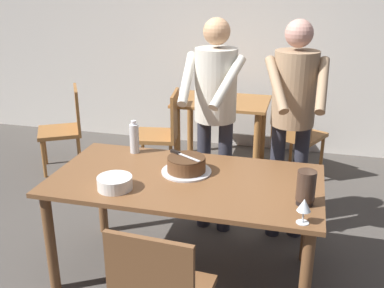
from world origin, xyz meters
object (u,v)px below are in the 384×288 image
Objects in this scene: person_standing_beside at (293,109)px; background_chair_1 at (297,132)px; background_chair_2 at (66,126)px; cake_on_platter at (186,165)px; hurricane_lamp at (306,188)px; cake_knife at (179,154)px; background_chair_0 at (163,131)px; background_table at (222,115)px; water_bottle at (134,138)px; plate_stack at (115,183)px; wine_glass_near at (304,206)px; person_cutting_cake at (215,104)px; main_dining_table at (186,192)px.

background_chair_1 is (0.02, 1.22, -0.58)m from person_standing_beside.
background_chair_2 is at bearing 161.37° from person_standing_beside.
hurricane_lamp reaches higher than cake_on_platter.
background_chair_0 reaches higher than cake_knife.
background_table is 1.11× the size of background_chair_0.
background_table is (0.34, 1.68, -0.29)m from water_bottle.
plate_stack is (-0.31, -0.39, -0.08)m from cake_knife.
background_table is 1.11× the size of background_chair_1.
hurricane_lamp is at bearing -50.72° from background_chair_0.
background_chair_0 is at bearing 125.97° from wine_glass_near.
water_bottle is at bearing 152.03° from cake_knife.
person_standing_beside is 1.70m from background_chair_0.
person_cutting_cake is 1.00× the size of person_standing_beside.
cake_knife is (-0.08, 0.13, 0.21)m from main_dining_table.
background_chair_2 reaches higher than cake_knife.
main_dining_table is 1.97× the size of background_chair_0.
plate_stack is 0.62m from water_bottle.
cake_knife is (-0.06, 0.04, 0.06)m from cake_on_platter.
person_standing_beside is 1.62m from background_table.
background_chair_1 is (0.61, 1.25, -0.58)m from person_cutting_cake.
water_bottle is at bearing -126.27° from background_chair_1.
water_bottle is (-0.11, 0.61, 0.07)m from plate_stack.
person_standing_beside is (0.66, 0.61, 0.27)m from cake_on_platter.
background_chair_2 reaches higher than wine_glass_near.
background_chair_0 is 1.00× the size of background_chair_2.
cake_on_platter reaches higher than plate_stack.
cake_knife is at bearing -141.58° from person_standing_beside.
background_chair_1 is 2.43m from background_chair_2.
cake_knife is 0.14× the size of person_cutting_cake.
background_chair_1 is at bearing 64.02° from person_cutting_cake.
person_standing_beside is at bearing -18.63° from background_chair_2.
cake_knife is at bearing -39.61° from background_chair_2.
plate_stack is at bearing -146.27° from main_dining_table.
wine_glass_near is at bearing -69.32° from background_table.
person_standing_beside reaches higher than cake_on_platter.
plate_stack is 1.07m from person_cutting_cake.
background_chair_2 is at bearing 142.87° from wine_glass_near.
main_dining_table is 2.30m from background_chair_2.
cake_on_platter is 1.55× the size of plate_stack.
background_chair_0 is (-0.66, 1.51, -0.31)m from cake_on_platter.
hurricane_lamp is (0.00, 0.22, 0.00)m from wine_glass_near.
main_dining_table is 1.03× the size of person_standing_beside.
hurricane_lamp is 0.12× the size of person_cutting_cake.
plate_stack is 2.31m from background_table.
background_table is at bearing 84.15° from plate_stack.
cake_knife is at bearing -103.81° from person_cutting_cake.
person_cutting_cake reaches higher than background_chair_1.
plate_stack is 0.24× the size of background_chair_2.
background_table is at bearing 110.68° from wine_glass_near.
plate_stack is 0.88× the size of water_bottle.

